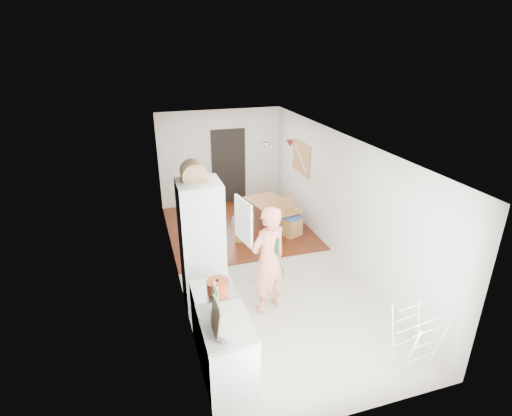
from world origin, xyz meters
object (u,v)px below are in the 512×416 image
dining_table (273,215)px  stool (243,232)px  person (269,251)px  drying_rack (415,339)px  dining_chair (291,217)px

dining_table → stool: bearing=112.3°
person → drying_rack: person is taller
dining_table → drying_rack: (0.28, -4.85, 0.21)m
person → drying_rack: bearing=110.3°
drying_rack → stool: bearing=98.7°
dining_chair → drying_rack: dining_chair is taller
person → dining_table: (1.19, 3.09, -0.85)m
dining_chair → stool: (-1.11, 0.07, -0.24)m
dining_table → dining_chair: 0.75m
stool → dining_chair: bearing=-3.6°
person → dining_table: 3.42m
dining_table → dining_chair: dining_chair is taller
dining_table → dining_chair: size_ratio=1.41×
stool → drying_rack: drying_rack is taller
person → dining_chair: (1.37, 2.39, -0.63)m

